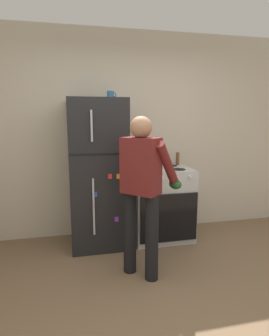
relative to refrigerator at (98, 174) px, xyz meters
name	(u,v)px	position (x,y,z in m)	size (l,w,h in m)	color
ground	(168,322)	(0.39, -1.57, -0.90)	(8.00, 8.00, 0.00)	brown
kitchen_wall_back	(123,135)	(0.39, 0.38, 0.45)	(6.00, 0.10, 2.70)	beige
refrigerator	(98,174)	(0.00, 0.00, 0.00)	(0.68, 0.72, 1.80)	black
stove_range	(161,203)	(0.82, -0.01, -0.43)	(0.76, 0.67, 0.94)	silver
person_cook	(143,183)	(0.36, -0.84, 0.05)	(0.65, 0.68, 1.60)	black
red_pot	(150,164)	(0.66, -0.05, 0.11)	(0.37, 0.27, 0.13)	red
coffee_mug	(111,95)	(0.18, 0.05, 0.95)	(0.11, 0.08, 0.10)	#2D6093
pepper_mill	(178,158)	(1.12, 0.20, 0.13)	(0.05, 0.05, 0.17)	brown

